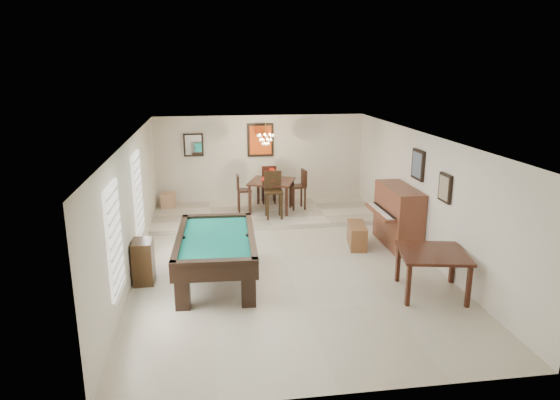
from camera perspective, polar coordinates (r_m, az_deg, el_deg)
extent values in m
cube|color=beige|center=(10.59, 0.47, -6.92)|extent=(6.00, 9.00, 0.02)
cube|color=silver|center=(14.52, -2.24, 4.55)|extent=(6.00, 0.04, 2.60)
cube|color=silver|center=(6.03, 7.17, -11.20)|extent=(6.00, 0.04, 2.60)
cube|color=silver|center=(10.17, -16.47, -0.70)|extent=(0.04, 9.00, 2.60)
cube|color=silver|center=(11.02, 16.10, 0.54)|extent=(0.04, 9.00, 2.60)
cube|color=white|center=(9.91, 0.51, 7.22)|extent=(6.00, 9.00, 0.04)
cube|color=beige|center=(13.61, -1.62, -1.55)|extent=(6.00, 2.50, 0.12)
cube|color=white|center=(8.06, -18.38, -4.22)|extent=(0.06, 1.00, 1.70)
cube|color=white|center=(10.71, -15.92, 0.69)|extent=(0.06, 1.00, 1.70)
cube|color=brown|center=(11.42, 8.79, -4.01)|extent=(0.52, 0.97, 0.51)
cube|color=black|center=(9.76, -15.34, -6.79)|extent=(0.37, 0.55, 0.82)
cube|color=tan|center=(14.31, -12.63, 0.00)|extent=(0.40, 0.48, 0.40)
cube|color=#D84C14|center=(14.39, -2.24, 6.87)|extent=(0.75, 0.06, 0.95)
cube|color=white|center=(14.33, -9.86, 6.22)|extent=(0.55, 0.06, 0.65)
cube|color=slate|center=(11.14, 15.51, 3.90)|extent=(0.06, 0.55, 0.65)
cube|color=gray|center=(10.04, 18.36, 1.31)|extent=(0.06, 0.45, 0.55)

